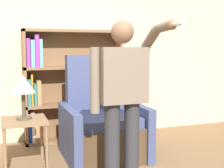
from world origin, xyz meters
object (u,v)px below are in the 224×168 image
object	(u,v)px
side_table	(24,127)
table_lamp	(23,86)
bookcase	(64,86)
person_standing	(123,92)
armchair	(102,126)

from	to	relation	value
side_table	table_lamp	xyz separation A→B (m)	(-0.00, -0.00, 0.46)
bookcase	side_table	xyz separation A→B (m)	(-0.64, -0.93, -0.33)
person_standing	side_table	size ratio (longest dim) A/B	2.84
armchair	table_lamp	world-z (taller)	armchair
side_table	table_lamp	bearing A→B (deg)	-135.00
bookcase	table_lamp	distance (m)	1.13
person_standing	side_table	world-z (taller)	person_standing
armchair	side_table	size ratio (longest dim) A/B	2.22
bookcase	side_table	size ratio (longest dim) A/B	2.84
bookcase	table_lamp	xyz separation A→B (m)	(-0.64, -0.93, 0.13)
bookcase	armchair	world-z (taller)	bookcase
bookcase	person_standing	bearing A→B (deg)	-82.35
armchair	person_standing	size ratio (longest dim) A/B	0.78
armchair	person_standing	distance (m)	1.05
armchair	side_table	distance (m)	0.96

